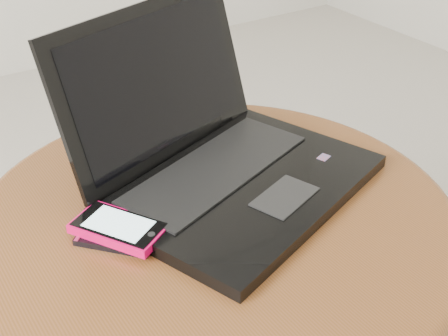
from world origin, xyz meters
TOP-DOWN VIEW (x-y plane):
  - table at (-0.00, 0.02)m, footprint 0.70×0.70m
  - laptop at (0.04, 0.08)m, footprint 0.47×0.44m
  - phone_black at (-0.15, 0.03)m, footprint 0.11×0.11m
  - phone_pink at (-0.15, 0.03)m, footprint 0.12×0.14m

SIDE VIEW (x-z plane):
  - table at x=0.00m, z-range 0.16..0.72m
  - phone_black at x=-0.15m, z-range 0.56..0.57m
  - phone_pink at x=-0.15m, z-range 0.57..0.58m
  - laptop at x=0.04m, z-range 0.48..0.73m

